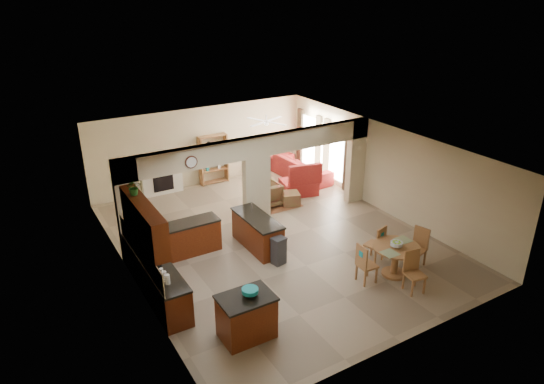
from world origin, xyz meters
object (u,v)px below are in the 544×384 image
kitchen_island (246,317)px  dining_table (395,256)px  sofa (300,168)px  armchair (267,194)px

kitchen_island → dining_table: (4.24, 0.15, 0.04)m
kitchen_island → dining_table: kitchen_island is taller
sofa → kitchen_island: bearing=136.5°
sofa → armchair: size_ratio=3.24×
dining_table → sofa: (1.65, 6.70, -0.13)m
kitchen_island → sofa: bearing=49.3°
kitchen_island → sofa: 9.03m
dining_table → armchair: dining_table is taller
kitchen_island → dining_table: bearing=2.1°
kitchen_island → armchair: bearing=56.2°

